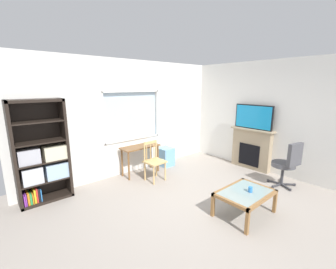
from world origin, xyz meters
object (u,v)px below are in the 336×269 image
(sippy_cup, at_px, (250,189))
(tv, at_px, (253,117))
(wooden_chair, at_px, (154,161))
(office_chair, at_px, (288,162))
(coffee_table, at_px, (245,195))
(bookshelf, at_px, (42,158))
(plastic_drawer_unit, at_px, (165,157))
(fireplace, at_px, (251,148))
(desk_under_window, at_px, (140,151))

(sippy_cup, bearing_deg, tv, 29.14)
(wooden_chair, xyz_separation_m, office_chair, (1.92, -2.14, 0.09))
(tv, distance_m, coffee_table, 2.54)
(bookshelf, distance_m, tv, 4.82)
(plastic_drawer_unit, xyz_separation_m, sippy_cup, (-0.47, -2.74, 0.21))
(bookshelf, relative_size, fireplace, 1.72)
(office_chair, xyz_separation_m, sippy_cup, (-1.57, -0.04, -0.10))
(fireplace, xyz_separation_m, office_chair, (-0.47, -1.09, 0.02))
(bookshelf, height_order, wooden_chair, bookshelf)
(desk_under_window, height_order, tv, tv)
(bookshelf, distance_m, office_chair, 4.90)
(coffee_table, bearing_deg, desk_under_window, 96.93)
(wooden_chair, bearing_deg, office_chair, -48.13)
(wooden_chair, distance_m, fireplace, 2.61)
(desk_under_window, relative_size, sippy_cup, 10.55)
(tv, distance_m, sippy_cup, 2.49)
(bookshelf, bearing_deg, fireplace, -20.41)
(desk_under_window, bearing_deg, sippy_cup, -82.12)
(wooden_chair, bearing_deg, desk_under_window, 92.70)
(tv, xyz_separation_m, coffee_table, (-2.08, -1.07, -1.01))
(plastic_drawer_unit, distance_m, sippy_cup, 2.79)
(desk_under_window, distance_m, office_chair, 3.29)
(plastic_drawer_unit, bearing_deg, tv, -46.15)
(desk_under_window, distance_m, tv, 2.97)
(tv, height_order, coffee_table, tv)
(wooden_chair, distance_m, office_chair, 2.87)
(plastic_drawer_unit, relative_size, fireplace, 0.44)
(office_chair, bearing_deg, sippy_cup, -178.59)
(bookshelf, height_order, fireplace, bookshelf)
(office_chair, bearing_deg, fireplace, 66.58)
(bookshelf, xyz_separation_m, office_chair, (4.03, -2.77, -0.27))
(sippy_cup, bearing_deg, office_chair, 1.41)
(wooden_chair, xyz_separation_m, fireplace, (2.39, -1.05, 0.07))
(desk_under_window, bearing_deg, fireplace, -32.95)
(wooden_chair, relative_size, plastic_drawer_unit, 1.83)
(coffee_table, bearing_deg, tv, 27.28)
(bookshelf, height_order, sippy_cup, bookshelf)
(fireplace, xyz_separation_m, tv, (-0.02, 0.00, 0.83))
(bookshelf, bearing_deg, wooden_chair, -16.47)
(bookshelf, relative_size, coffee_table, 2.02)
(bookshelf, xyz_separation_m, tv, (4.49, -1.68, 0.54))
(office_chair, bearing_deg, wooden_chair, 131.87)
(desk_under_window, bearing_deg, tv, -33.15)
(office_chair, relative_size, sippy_cup, 11.11)
(coffee_table, height_order, sippy_cup, sippy_cup)
(bookshelf, bearing_deg, office_chair, -34.43)
(bookshelf, bearing_deg, sippy_cup, -48.68)
(wooden_chair, distance_m, coffee_table, 2.14)
(plastic_drawer_unit, height_order, sippy_cup, sippy_cup)
(bookshelf, xyz_separation_m, coffee_table, (2.41, -2.75, -0.47))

